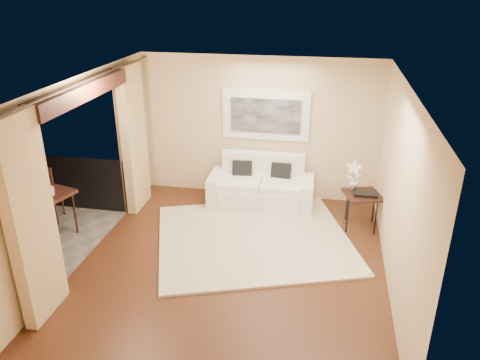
% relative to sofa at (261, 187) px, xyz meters
% --- Properties ---
extents(floor, '(5.00, 5.00, 0.00)m').
position_rel_sofa_xyz_m(floor, '(-0.12, -2.09, -0.33)').
color(floor, '#4D2916').
rests_on(floor, ground).
extents(room_shell, '(5.00, 6.40, 5.00)m').
position_rel_sofa_xyz_m(room_shell, '(-2.25, -2.09, 2.19)').
color(room_shell, white).
rests_on(room_shell, ground).
extents(balcony, '(1.81, 2.60, 1.17)m').
position_rel_sofa_xyz_m(balcony, '(-3.43, -2.09, -0.15)').
color(balcony, '#605B56').
rests_on(balcony, ground).
extents(curtains, '(0.16, 4.80, 2.64)m').
position_rel_sofa_xyz_m(curtains, '(-2.23, -2.09, 1.01)').
color(curtains, '#DCBC87').
rests_on(curtains, ground).
extents(artwork, '(1.62, 0.07, 0.92)m').
position_rel_sofa_xyz_m(artwork, '(0.00, 0.37, 1.29)').
color(artwork, white).
rests_on(artwork, room_shell).
extents(rug, '(3.77, 3.53, 0.04)m').
position_rel_sofa_xyz_m(rug, '(0.08, -1.36, -0.31)').
color(rug, beige).
rests_on(rug, floor).
extents(sofa, '(1.95, 0.88, 0.93)m').
position_rel_sofa_xyz_m(sofa, '(0.00, 0.00, 0.00)').
color(sofa, white).
rests_on(sofa, floor).
extents(side_table, '(0.72, 0.72, 0.62)m').
position_rel_sofa_xyz_m(side_table, '(1.81, -0.59, 0.24)').
color(side_table, black).
rests_on(side_table, floor).
extents(tray, '(0.38, 0.29, 0.05)m').
position_rel_sofa_xyz_m(tray, '(1.85, -0.60, 0.32)').
color(tray, black).
rests_on(tray, side_table).
extents(orchid, '(0.27, 0.19, 0.51)m').
position_rel_sofa_xyz_m(orchid, '(1.64, -0.44, 0.55)').
color(orchid, white).
rests_on(orchid, side_table).
extents(bistro_table, '(0.89, 0.89, 0.84)m').
position_rel_sofa_xyz_m(bistro_table, '(-3.17, -2.00, 0.43)').
color(bistro_table, black).
rests_on(bistro_table, balcony).
extents(balcony_chair_far, '(0.56, 0.56, 1.07)m').
position_rel_sofa_xyz_m(balcony_chair_far, '(-3.55, -1.48, 0.30)').
color(balcony_chair_far, black).
rests_on(balcony_chair_far, balcony).
extents(balcony_chair_near, '(0.51, 0.51, 1.02)m').
position_rel_sofa_xyz_m(balcony_chair_near, '(-3.17, -2.89, 0.26)').
color(balcony_chair_near, black).
rests_on(balcony_chair_near, balcony).
extents(ice_bucket, '(0.18, 0.18, 0.20)m').
position_rel_sofa_xyz_m(ice_bucket, '(-3.34, -1.92, 0.61)').
color(ice_bucket, silver).
rests_on(ice_bucket, bistro_table).
extents(candle, '(0.06, 0.06, 0.07)m').
position_rel_sofa_xyz_m(candle, '(-3.08, -1.90, 0.55)').
color(candle, red).
rests_on(candle, bistro_table).
extents(vase, '(0.04, 0.04, 0.18)m').
position_rel_sofa_xyz_m(vase, '(-3.22, -2.14, 0.60)').
color(vase, white).
rests_on(vase, bistro_table).
extents(glass_a, '(0.06, 0.06, 0.12)m').
position_rel_sofa_xyz_m(glass_a, '(-3.00, -2.03, 0.57)').
color(glass_a, white).
rests_on(glass_a, bistro_table).
extents(glass_b, '(0.06, 0.06, 0.12)m').
position_rel_sofa_xyz_m(glass_b, '(-3.05, -1.97, 0.57)').
color(glass_b, silver).
rests_on(glass_b, bistro_table).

